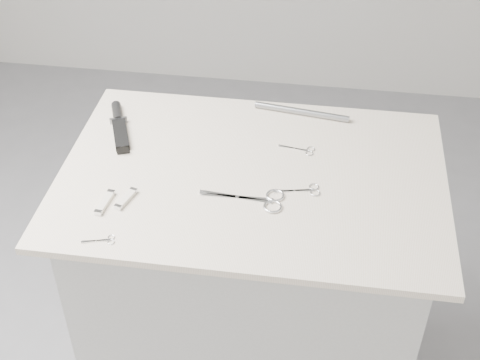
# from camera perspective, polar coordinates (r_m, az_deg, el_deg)

# --- Properties ---
(plinth) EXTENTS (0.90, 0.60, 0.90)m
(plinth) POSITION_cam_1_polar(r_m,az_deg,el_deg) (2.06, 0.90, -9.73)
(plinth) COLOR #B8B8B6
(plinth) RESTS_ON ground
(display_board) EXTENTS (1.00, 0.70, 0.02)m
(display_board) POSITION_cam_1_polar(r_m,az_deg,el_deg) (1.74, 1.05, 0.29)
(display_board) COLOR beige
(display_board) RESTS_ON plinth
(large_shears) EXTENTS (0.21, 0.09, 0.01)m
(large_shears) POSITION_cam_1_polar(r_m,az_deg,el_deg) (1.65, 1.78, -1.68)
(large_shears) COLOR silver
(large_shears) RESTS_ON display_board
(embroidery_scissors_a) EXTENTS (0.12, 0.05, 0.00)m
(embroidery_scissors_a) POSITION_cam_1_polar(r_m,az_deg,el_deg) (1.69, 5.61, -0.88)
(embroidery_scissors_a) COLOR silver
(embroidery_scissors_a) RESTS_ON display_board
(embroidery_scissors_b) EXTENTS (0.10, 0.04, 0.00)m
(embroidery_scissors_b) POSITION_cam_1_polar(r_m,az_deg,el_deg) (1.82, 5.36, 2.58)
(embroidery_scissors_b) COLOR silver
(embroidery_scissors_b) RESTS_ON display_board
(tiny_scissors) EXTENTS (0.08, 0.04, 0.00)m
(tiny_scissors) POSITION_cam_1_polar(r_m,az_deg,el_deg) (1.58, -11.61, -5.07)
(tiny_scissors) COLOR silver
(tiny_scissors) RESTS_ON display_board
(sheathed_knife) EXTENTS (0.11, 0.22, 0.03)m
(sheathed_knife) POSITION_cam_1_polar(r_m,az_deg,el_deg) (1.93, -10.28, 4.72)
(sheathed_knife) COLOR black
(sheathed_knife) RESTS_ON display_board
(pocket_knife_a) EXTENTS (0.03, 0.09, 0.01)m
(pocket_knife_a) POSITION_cam_1_polar(r_m,az_deg,el_deg) (1.67, -11.46, -1.88)
(pocket_knife_a) COLOR silver
(pocket_knife_a) RESTS_ON display_board
(pocket_knife_b) EXTENTS (0.04, 0.08, 0.01)m
(pocket_knife_b) POSITION_cam_1_polar(r_m,az_deg,el_deg) (1.67, -9.70, -1.59)
(pocket_knife_b) COLOR silver
(pocket_knife_b) RESTS_ON display_board
(metal_rail) EXTENTS (0.28, 0.06, 0.02)m
(metal_rail) POSITION_cam_1_polar(r_m,az_deg,el_deg) (1.96, 5.27, 5.82)
(metal_rail) COLOR gray
(metal_rail) RESTS_ON display_board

